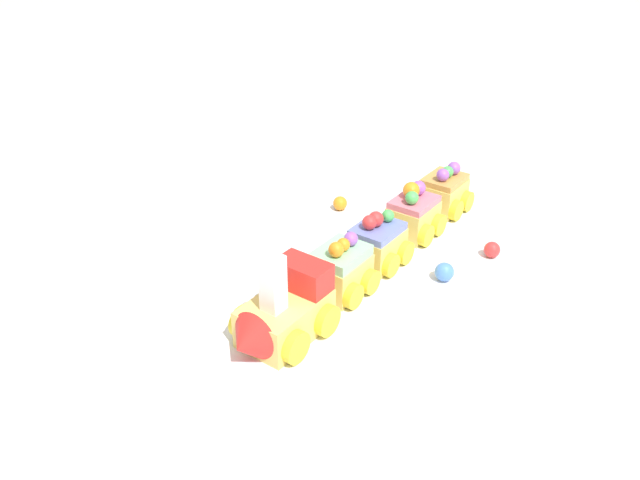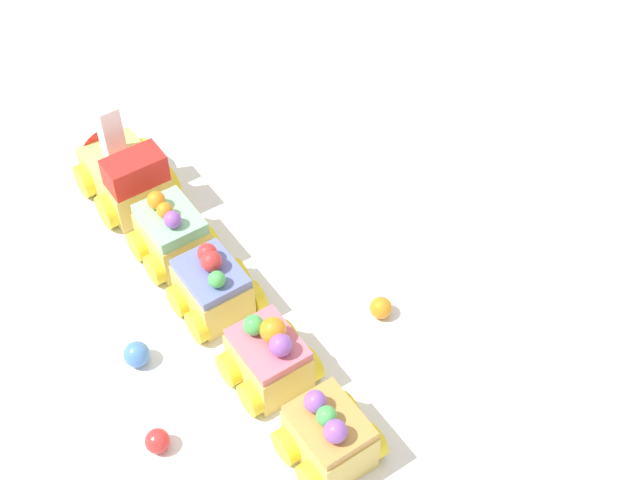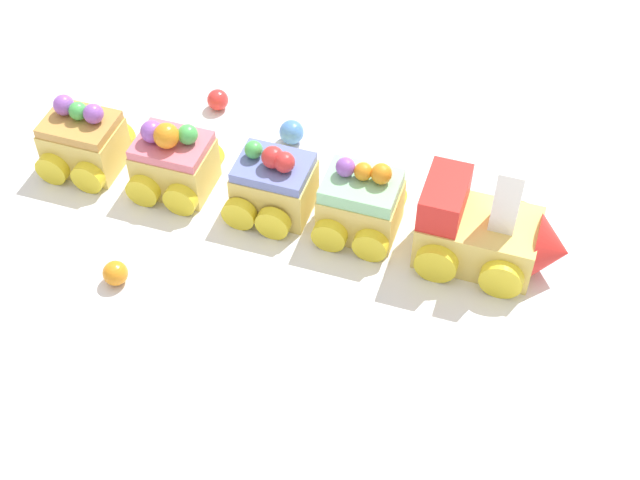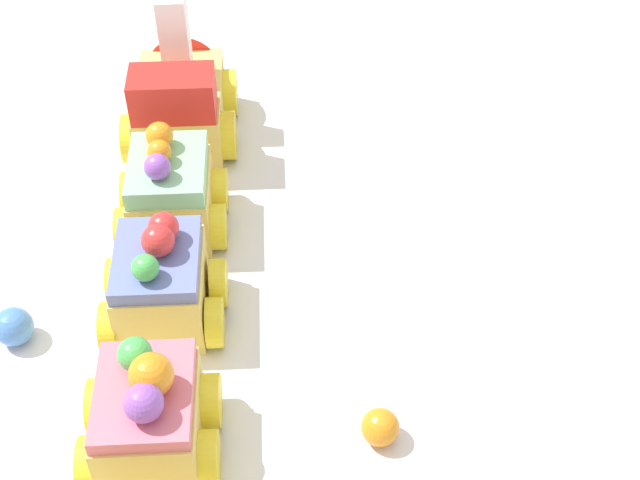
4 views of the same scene
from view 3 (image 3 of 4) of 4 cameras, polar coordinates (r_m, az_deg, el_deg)
The scene contains 10 objects.
ground_plane at distance 0.73m, azimuth -3.06°, elevation -2.03°, with size 10.00×10.00×0.00m, color beige.
display_board at distance 0.72m, azimuth -3.08°, elevation -1.73°, with size 0.82×0.48×0.01m, color white.
cake_train_locomotive at distance 0.71m, azimuth 10.69°, elevation 0.46°, with size 0.13×0.10×0.10m.
cake_car_mint at distance 0.72m, azimuth 2.62°, elevation 2.26°, with size 0.08×0.08×0.07m.
cake_car_blueberry at distance 0.74m, azimuth -3.18°, elevation 3.52°, with size 0.08×0.08×0.07m.
cake_car_strawberry at distance 0.77m, azimuth -9.33°, elevation 4.94°, with size 0.08×0.08×0.07m.
cake_car_caramel at distance 0.81m, azimuth -14.87°, elevation 6.09°, with size 0.08×0.08×0.07m.
gumball_orange at distance 0.72m, azimuth -12.97°, elevation -2.08°, with size 0.02×0.02×0.02m, color orange.
gumball_blue at distance 0.81m, azimuth -1.84°, elevation 6.91°, with size 0.02×0.02×0.02m, color #4C84E0.
gumball_red at distance 0.86m, azimuth -6.56°, elevation 8.90°, with size 0.02×0.02×0.02m, color red.
Camera 3 is at (0.05, -0.47, 0.56)m, focal length 50.00 mm.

